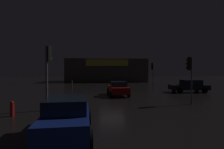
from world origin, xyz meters
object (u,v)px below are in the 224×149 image
at_px(store_building, 106,70).
at_px(car_crossing, 118,88).
at_px(traffic_signal_cross_left, 48,64).
at_px(car_far, 67,116).
at_px(traffic_signal_main, 153,70).
at_px(traffic_signal_opposite, 190,68).
at_px(fire_hydrant, 12,109).
at_px(car_near, 189,86).

relative_size(store_building, car_crossing, 4.69).
height_order(traffic_signal_cross_left, car_far, traffic_signal_cross_left).
height_order(traffic_signal_main, traffic_signal_opposite, traffic_signal_opposite).
bearing_deg(traffic_signal_opposite, car_crossing, 135.04).
distance_m(store_building, traffic_signal_cross_left, 31.64).
distance_m(traffic_signal_opposite, fire_hydrant, 12.45).
relative_size(traffic_signal_main, traffic_signal_opposite, 1.00).
relative_size(traffic_signal_opposite, car_far, 0.88).
height_order(traffic_signal_opposite, fire_hydrant, traffic_signal_opposite).
relative_size(traffic_signal_opposite, car_crossing, 0.93).
height_order(traffic_signal_main, traffic_signal_cross_left, traffic_signal_cross_left).
relative_size(car_near, car_crossing, 1.14).
relative_size(traffic_signal_opposite, fire_hydrant, 4.18).
xyz_separation_m(traffic_signal_main, traffic_signal_cross_left, (-10.50, -11.08, 0.32)).
height_order(car_near, fire_hydrant, car_near).
bearing_deg(traffic_signal_main, car_crossing, -137.61).
bearing_deg(traffic_signal_cross_left, traffic_signal_opposite, 7.39).
relative_size(traffic_signal_cross_left, car_far, 1.02).
xyz_separation_m(store_building, car_far, (-3.22, -35.93, -1.84)).
distance_m(traffic_signal_main, fire_hydrant, 17.54).
distance_m(store_building, traffic_signal_main, 20.80).
xyz_separation_m(store_building, traffic_signal_main, (5.27, -20.12, 0.04)).
bearing_deg(car_crossing, car_near, 13.48).
xyz_separation_m(traffic_signal_cross_left, car_far, (2.01, -4.73, -2.20)).
bearing_deg(store_building, traffic_signal_cross_left, -99.53).
bearing_deg(traffic_signal_cross_left, car_crossing, 50.07).
relative_size(store_building, traffic_signal_opposite, 5.06).
relative_size(store_building, fire_hydrant, 21.17).
xyz_separation_m(car_far, fire_hydrant, (-3.63, 3.33, -0.37)).
height_order(car_far, fire_hydrant, car_far).
relative_size(store_building, car_far, 4.44).
relative_size(store_building, traffic_signal_cross_left, 4.37).
xyz_separation_m(traffic_signal_opposite, fire_hydrant, (-11.91, -2.74, -2.34)).
height_order(traffic_signal_cross_left, car_crossing, traffic_signal_cross_left).
bearing_deg(fire_hydrant, car_far, -42.52).
distance_m(store_building, car_far, 36.12).
xyz_separation_m(car_near, car_crossing, (-8.84, -2.12, -0.03)).
distance_m(traffic_signal_main, traffic_signal_opposite, 9.75).
relative_size(store_building, car_near, 4.11).
xyz_separation_m(traffic_signal_cross_left, car_crossing, (5.30, 6.33, -2.25)).
height_order(traffic_signal_opposite, car_near, traffic_signal_opposite).
height_order(traffic_signal_cross_left, car_near, traffic_signal_cross_left).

